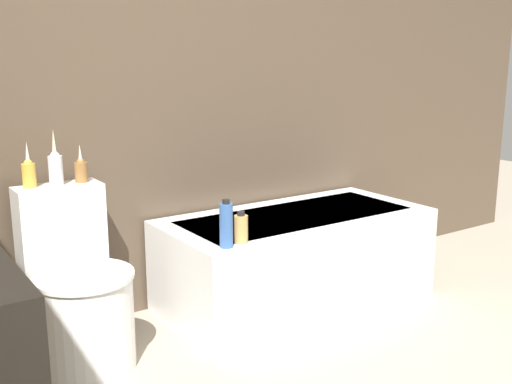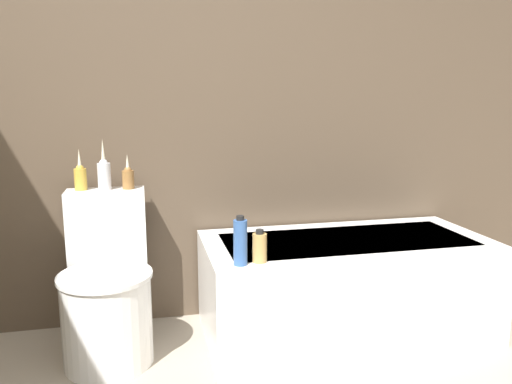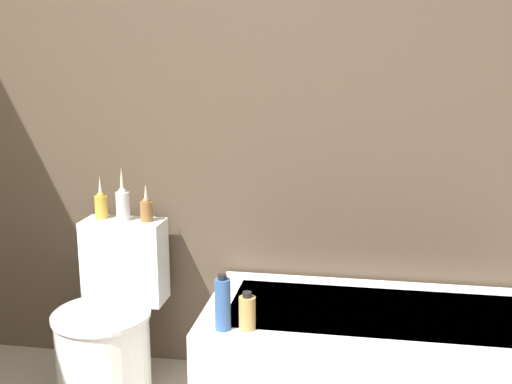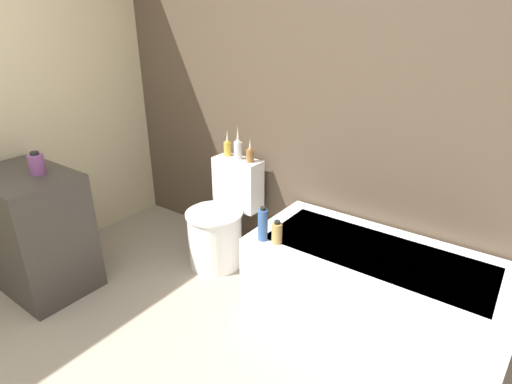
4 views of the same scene
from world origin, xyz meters
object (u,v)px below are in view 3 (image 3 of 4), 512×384
object	(u,v)px
vase_bronze	(146,209)
shampoo_bottle_tall	(223,304)
bathtub	(382,367)
shampoo_bottle_short	(247,312)
vase_silver	(123,202)
vase_gold	(101,204)
toilet	(110,331)

from	to	relation	value
vase_bronze	shampoo_bottle_tall	world-z (taller)	vase_bronze
bathtub	shampoo_bottle_short	xyz separation A→B (m)	(-0.52, -0.25, 0.31)
vase_silver	shampoo_bottle_tall	size ratio (longest dim) A/B	1.15
vase_gold	shampoo_bottle_short	world-z (taller)	vase_gold
toilet	vase_silver	xyz separation A→B (m)	(0.00, 0.22, 0.54)
bathtub	shampoo_bottle_tall	bearing A→B (deg)	-156.16
shampoo_bottle_tall	shampoo_bottle_short	bearing A→B (deg)	11.72
shampoo_bottle_tall	vase_bronze	bearing A→B (deg)	133.11
vase_gold	vase_silver	world-z (taller)	vase_silver
bathtub	toilet	size ratio (longest dim) A/B	1.90
toilet	shampoo_bottle_short	size ratio (longest dim) A/B	5.16
toilet	vase_bronze	world-z (taller)	vase_bronze
toilet	vase_bronze	xyz separation A→B (m)	(0.11, 0.22, 0.51)
toilet	vase_bronze	bearing A→B (deg)	62.59
vase_gold	vase_silver	distance (m)	0.12
vase_gold	vase_bronze	xyz separation A→B (m)	(0.23, -0.01, -0.01)
bathtub	toilet	bearing A→B (deg)	179.34
vase_gold	shampoo_bottle_tall	world-z (taller)	vase_gold
vase_silver	shampoo_bottle_short	world-z (taller)	vase_silver
shampoo_bottle_tall	vase_gold	bearing A→B (deg)	143.45
vase_silver	toilet	bearing A→B (deg)	-90.00
bathtub	shampoo_bottle_tall	size ratio (longest dim) A/B	6.64
shampoo_bottle_tall	shampoo_bottle_short	world-z (taller)	shampoo_bottle_tall
vase_silver	shampoo_bottle_short	distance (m)	0.88
bathtub	shampoo_bottle_short	distance (m)	0.66
shampoo_bottle_short	shampoo_bottle_tall	bearing A→B (deg)	-168.28
vase_bronze	shampoo_bottle_short	world-z (taller)	vase_bronze
toilet	vase_silver	size ratio (longest dim) A/B	3.05
vase_bronze	shampoo_bottle_tall	distance (m)	0.72
bathtub	vase_bronze	xyz separation A→B (m)	(-1.08, 0.23, 0.57)
vase_gold	vase_silver	xyz separation A→B (m)	(0.11, -0.01, 0.02)
bathtub	vase_bronze	distance (m)	1.24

